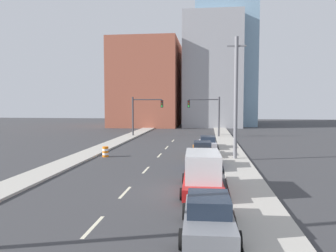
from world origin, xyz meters
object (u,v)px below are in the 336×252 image
Objects in this scene: sedan_blue at (206,159)px; sedan_orange at (202,150)px; traffic_barrel at (105,152)px; traffic_signal_right at (209,111)px; sedan_gray at (209,216)px; utility_pole_right_mid at (236,98)px; box_truck_red at (203,173)px; traffic_signal_left at (142,111)px; sedan_silver at (208,143)px.

sedan_blue is 1.04× the size of sedan_orange.
traffic_barrel is 10.06m from sedan_blue.
traffic_signal_right reaches higher than sedan_gray.
box_truck_red is (-2.64, -10.67, -4.37)m from utility_pole_right_mid.
box_truck_red is at bearing -50.40° from traffic_barrel.
box_truck_red is 1.22× the size of sedan_blue.
box_truck_red is at bearing -72.35° from traffic_signal_left.
sedan_orange is at bearing 9.11° from traffic_barrel.
utility_pole_right_mid is 12.75m from traffic_barrel.
sedan_orange is 5.29m from sedan_silver.
traffic_signal_left and traffic_signal_right have the same top height.
traffic_signal_right reaches higher than sedan_silver.
sedan_orange is (-2.87, 1.75, -4.80)m from utility_pole_right_mid.
sedan_gray reaches higher than traffic_barrel.
traffic_signal_left is 22.63m from utility_pole_right_mid.
sedan_gray is at bearing -90.27° from traffic_signal_right.
utility_pole_right_mid is (2.16, -19.05, 1.58)m from traffic_signal_right.
traffic_signal_left is at bearing 105.42° from box_truck_red.
sedan_silver is (0.27, 17.70, -0.43)m from box_truck_red.
traffic_barrel is at bearing -88.91° from traffic_signal_left.
utility_pole_right_mid is 11.16× the size of traffic_barrel.
traffic_signal_right reaches higher than traffic_barrel.
traffic_signal_right reaches higher than box_truck_red.
sedan_silver is at bearing 81.89° from sedan_orange.
traffic_signal_right is at bearing 84.89° from sedan_orange.
box_truck_red is 12.43m from sedan_orange.
utility_pole_right_mid reaches higher than traffic_signal_right.
traffic_barrel is at bearing 127.37° from box_truck_red.
traffic_signal_right is 21.30m from traffic_barrel.
traffic_signal_left is 37.01m from sedan_gray.
sedan_blue is at bearing -67.05° from traffic_signal_left.
traffic_signal_right is at bearing 62.90° from traffic_barrel.
traffic_signal_right is 22.91m from sedan_blue.
sedan_blue is (0.15, 7.04, -0.41)m from box_truck_red.
utility_pole_right_mid is 2.28× the size of sedan_gray.
utility_pole_right_mid is 2.30× the size of sedan_silver.
traffic_signal_left reaches higher than sedan_silver.
sedan_gray is at bearing -92.78° from sedan_silver.
box_truck_red is (9.46, -29.73, -2.79)m from traffic_signal_left.
sedan_orange is at bearing 96.52° from sedan_blue.
sedan_silver is at bearing 91.93° from sedan_blue.
sedan_blue is at bearing 86.58° from box_truck_red.
sedan_orange is at bearing 89.84° from sedan_gray.
utility_pole_right_mid reaches higher than sedan_gray.
box_truck_red reaches higher than sedan_silver.
traffic_signal_right is at bearing 96.47° from utility_pole_right_mid.
traffic_signal_right is at bearing 86.09° from sedan_silver.
box_truck_red reaches higher than sedan_orange.
traffic_signal_left reaches higher than sedan_orange.
traffic_barrel is at bearing -147.36° from sedan_silver.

